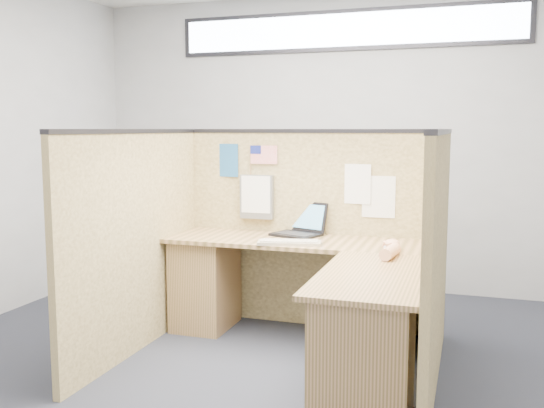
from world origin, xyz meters
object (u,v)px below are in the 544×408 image
(mouse, at_px, (392,247))
(keyboard, at_px, (289,242))
(l_desk, at_px, (309,301))
(laptop, at_px, (298,227))

(mouse, bearing_deg, keyboard, 179.48)
(l_desk, relative_size, laptop, 4.64)
(laptop, bearing_deg, mouse, -8.91)
(keyboard, relative_size, mouse, 3.96)
(laptop, xyz_separation_m, mouse, (0.76, -0.41, -0.04))
(mouse, bearing_deg, l_desk, -159.62)
(laptop, bearing_deg, l_desk, -48.04)
(keyboard, bearing_deg, laptop, 84.55)
(l_desk, bearing_deg, mouse, 20.38)
(keyboard, bearing_deg, l_desk, -56.84)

